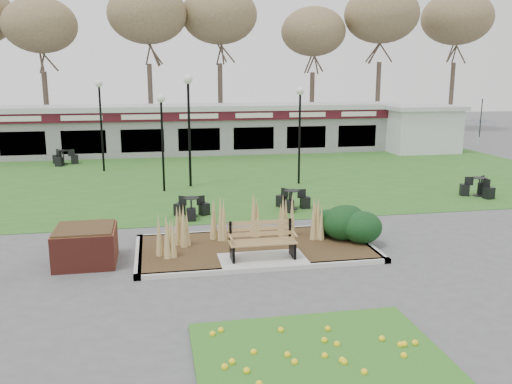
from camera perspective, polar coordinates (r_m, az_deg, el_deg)
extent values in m
plane|color=#515154|center=(13.76, 0.83, -7.71)|extent=(100.00, 100.00, 0.00)
cube|color=#2B641F|center=(25.24, -4.67, 1.57)|extent=(34.00, 16.00, 0.02)
cube|color=#2C6E1F|center=(9.68, 6.57, -16.66)|extent=(4.20, 3.00, 0.08)
cube|color=#342815|center=(14.85, -0.11, -5.93)|extent=(6.22, 3.22, 0.12)
cube|color=#B7B7B2|center=(13.36, 1.19, -8.06)|extent=(6.40, 0.18, 0.12)
cube|color=#B7B7B2|center=(16.36, -1.16, -4.19)|extent=(6.40, 0.18, 0.12)
cube|color=#B7B7B2|center=(14.63, -12.25, -6.51)|extent=(0.18, 3.40, 0.12)
cube|color=#B7B7B2|center=(15.70, 11.16, -5.15)|extent=(0.18, 3.40, 0.12)
cube|color=#B7B7B2|center=(13.87, 0.71, -7.24)|extent=(2.20, 1.20, 0.13)
cone|color=tan|center=(14.83, -7.64, -3.50)|extent=(0.36, 0.36, 1.15)
cone|color=tan|center=(15.29, -3.99, -2.93)|extent=(0.36, 0.36, 1.15)
cone|color=tan|center=(15.65, -0.07, -2.55)|extent=(0.36, 0.36, 1.15)
cone|color=tan|center=(15.65, 3.31, -2.57)|extent=(0.36, 0.36, 1.15)
cone|color=tan|center=(15.49, 6.55, -2.79)|extent=(0.36, 0.36, 1.15)
cone|color=tan|center=(14.05, -9.49, -4.47)|extent=(0.36, 0.36, 1.15)
ellipsoid|color=black|center=(15.55, 9.22, -3.21)|extent=(1.21, 1.10, 0.99)
ellipsoid|color=black|center=(15.34, 11.13, -3.67)|extent=(1.10, 1.00, 0.90)
ellipsoid|color=black|center=(16.12, 9.62, -2.89)|extent=(1.06, 0.96, 0.86)
ellipsoid|color=black|center=(15.94, 7.58, -3.19)|extent=(0.92, 0.84, 0.76)
cube|color=#9D7F46|center=(13.72, 0.71, -5.30)|extent=(1.70, 0.57, 0.04)
cube|color=#9D7F46|center=(13.93, 0.46, -3.82)|extent=(1.70, 0.13, 0.44)
cube|color=black|center=(13.66, -2.52, -6.36)|extent=(0.06, 0.55, 0.42)
cube|color=black|center=(13.95, 3.87, -5.96)|extent=(0.06, 0.55, 0.42)
cube|color=black|center=(13.80, -2.72, -4.11)|extent=(0.06, 0.06, 0.50)
cube|color=black|center=(14.09, 3.59, -3.77)|extent=(0.06, 0.06, 0.50)
cube|color=#9D7F46|center=(13.51, -2.69, -4.79)|extent=(0.05, 0.50, 0.04)
cube|color=#9D7F46|center=(13.82, 4.07, -4.40)|extent=(0.05, 0.50, 0.04)
cube|color=maroon|center=(14.42, -17.48, -5.46)|extent=(1.50, 1.50, 0.90)
cube|color=#342815|center=(14.29, -17.61, -3.66)|extent=(1.40, 1.40, 0.06)
cube|color=gray|center=(32.94, -6.23, 6.33)|extent=(24.00, 3.00, 2.60)
cube|color=#460F19|center=(31.30, -6.04, 7.96)|extent=(24.00, 0.18, 0.55)
cube|color=silver|center=(32.82, -6.29, 8.85)|extent=(24.60, 3.40, 0.30)
cube|color=silver|center=(31.19, -6.03, 7.94)|extent=(22.00, 0.02, 0.28)
cube|color=black|center=(31.53, -6.00, 5.52)|extent=(22.00, 0.10, 1.30)
cube|color=silver|center=(34.80, 16.94, 6.19)|extent=(4.00, 3.00, 2.60)
cube|color=silver|center=(34.69, 17.09, 8.49)|extent=(4.40, 3.40, 0.25)
cylinder|color=#47382B|center=(41.21, -19.94, 8.67)|extent=(0.36, 0.36, 5.17)
ellipsoid|color=brown|center=(41.32, -20.56, 16.72)|extent=(5.24, 5.24, 3.93)
cylinder|color=#47382B|center=(40.71, -11.48, 9.12)|extent=(0.36, 0.36, 5.17)
ellipsoid|color=brown|center=(40.82, -11.85, 17.28)|extent=(5.24, 5.24, 3.93)
cylinder|color=#47382B|center=(41.10, -2.98, 9.38)|extent=(0.36, 0.36, 5.17)
ellipsoid|color=brown|center=(41.20, -3.08, 17.47)|extent=(5.24, 5.24, 3.93)
cylinder|color=#47382B|center=(42.34, 5.20, 9.43)|extent=(0.36, 0.36, 5.17)
ellipsoid|color=brown|center=(42.44, 5.36, 17.28)|extent=(5.24, 5.24, 3.93)
cylinder|color=#47382B|center=(44.36, 12.77, 9.31)|extent=(0.36, 0.36, 5.17)
ellipsoid|color=brown|center=(44.46, 13.14, 16.80)|extent=(5.24, 5.24, 3.93)
cylinder|color=#47382B|center=(47.07, 19.58, 9.07)|extent=(0.36, 0.36, 5.17)
ellipsoid|color=brown|center=(47.16, 20.10, 16.12)|extent=(5.24, 5.24, 3.93)
cylinder|color=black|center=(22.15, -9.79, 4.64)|extent=(0.09, 0.09, 3.62)
sphere|color=white|center=(21.98, -9.98, 9.69)|extent=(0.33, 0.33, 0.33)
cylinder|color=black|center=(22.95, -7.03, 5.86)|extent=(0.11, 0.11, 4.32)
sphere|color=white|center=(22.81, -7.18, 11.69)|extent=(0.39, 0.39, 0.39)
cylinder|color=black|center=(23.43, 4.59, 5.48)|extent=(0.10, 0.10, 3.85)
sphere|color=white|center=(23.27, 4.68, 10.57)|extent=(0.35, 0.35, 0.35)
cylinder|color=black|center=(27.45, -15.94, 6.31)|extent=(0.10, 0.10, 4.10)
sphere|color=white|center=(27.32, -16.22, 10.93)|extent=(0.37, 0.37, 0.37)
cylinder|color=black|center=(18.30, -6.77, -2.56)|extent=(0.39, 0.39, 0.03)
cylinder|color=black|center=(18.23, -6.80, -1.62)|extent=(0.04, 0.04, 0.63)
cylinder|color=black|center=(18.15, -6.82, -0.62)|extent=(0.53, 0.53, 0.02)
cube|color=black|center=(18.48, -5.47, -1.78)|extent=(0.39, 0.39, 0.40)
cube|color=black|center=(18.51, -8.06, -1.83)|extent=(0.42, 0.42, 0.40)
cube|color=black|center=(17.79, -6.84, -2.37)|extent=(0.33, 0.33, 0.40)
cylinder|color=black|center=(30.38, -19.56, 2.78)|extent=(0.44, 0.44, 0.03)
cylinder|color=black|center=(30.33, -19.60, 3.44)|extent=(0.05, 0.05, 0.72)
cylinder|color=black|center=(30.28, -19.65, 4.14)|extent=(0.60, 0.60, 0.03)
cube|color=black|center=(30.41, -18.55, 3.27)|extent=(0.42, 0.42, 0.46)
cube|color=black|center=(30.80, -20.19, 3.26)|extent=(0.48, 0.48, 0.46)
cube|color=black|center=(29.86, -20.01, 3.01)|extent=(0.42, 0.42, 0.46)
cylinder|color=black|center=(19.26, 3.79, -1.75)|extent=(0.40, 0.40, 0.03)
cylinder|color=black|center=(19.18, 3.80, -0.82)|extent=(0.05, 0.05, 0.65)
cylinder|color=black|center=(19.11, 3.82, 0.15)|extent=(0.54, 0.54, 0.02)
cube|color=black|center=(19.37, 5.19, -1.10)|extent=(0.32, 0.32, 0.41)
cube|color=black|center=(19.54, 2.72, -0.95)|extent=(0.42, 0.42, 0.41)
cube|color=black|center=(18.74, 3.49, -1.53)|extent=(0.41, 0.41, 0.41)
cylinder|color=black|center=(22.99, 22.34, -0.34)|extent=(0.43, 0.43, 0.03)
cylinder|color=black|center=(22.93, 22.41, 0.50)|extent=(0.05, 0.05, 0.70)
cylinder|color=black|center=(22.86, 22.48, 1.38)|extent=(0.58, 0.58, 0.02)
cube|color=black|center=(23.45, 22.77, 0.38)|extent=(0.46, 0.46, 0.45)
cube|color=black|center=(22.83, 21.08, 0.22)|extent=(0.42, 0.42, 0.45)
cube|color=black|center=(22.58, 23.30, -0.10)|extent=(0.38, 0.38, 0.45)
cylinder|color=black|center=(34.12, 22.44, 5.35)|extent=(0.06, 0.06, 2.20)
imported|color=#3362B4|center=(34.09, 22.48, 5.85)|extent=(2.17, 2.19, 1.61)
imported|color=black|center=(34.32, -19.83, 4.87)|extent=(4.20, 1.73, 1.35)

